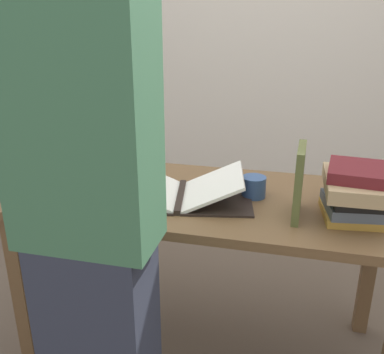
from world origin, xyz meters
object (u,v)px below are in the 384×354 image
object	(u,v)px
open_book	(180,191)
reading_lamp	(103,112)
book_stack_tall	(354,191)
book_standing_upright	(299,182)
coffee_mug	(254,187)
person_reader	(91,228)

from	to	relation	value
open_book	reading_lamp	distance (m)	0.50
open_book	reading_lamp	xyz separation A→B (m)	(-0.39, 0.18, 0.25)
book_stack_tall	book_standing_upright	size ratio (longest dim) A/B	1.18
reading_lamp	coffee_mug	distance (m)	0.71
coffee_mug	book_stack_tall	bearing A→B (deg)	-16.28
open_book	book_standing_upright	bearing A→B (deg)	-16.61
open_book	book_standing_upright	world-z (taller)	book_standing_upright
open_book	book_stack_tall	bearing A→B (deg)	-11.61
coffee_mug	open_book	bearing A→B (deg)	-161.27
open_book	book_stack_tall	world-z (taller)	book_stack_tall
book_stack_tall	reading_lamp	world-z (taller)	reading_lamp
reading_lamp	coffee_mug	xyz separation A→B (m)	(0.66, -0.09, -0.25)
book_stack_tall	reading_lamp	distance (m)	1.05
reading_lamp	coffee_mug	size ratio (longest dim) A/B	3.37
reading_lamp	book_standing_upright	bearing A→B (deg)	-15.32
open_book	book_standing_upright	xyz separation A→B (m)	(0.44, -0.05, 0.10)
book_standing_upright	reading_lamp	xyz separation A→B (m)	(-0.83, 0.23, 0.16)
book_standing_upright	person_reader	xyz separation A→B (m)	(-0.53, -0.51, 0.01)
reading_lamp	coffee_mug	bearing A→B (deg)	-7.57
book_stack_tall	reading_lamp	size ratio (longest dim) A/B	0.74
open_book	person_reader	distance (m)	0.58
book_stack_tall	book_standing_upright	xyz separation A→B (m)	(-0.19, -0.04, 0.03)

